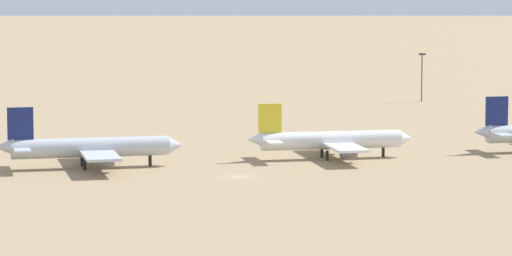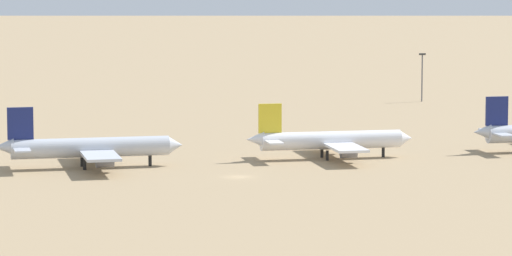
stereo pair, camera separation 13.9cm
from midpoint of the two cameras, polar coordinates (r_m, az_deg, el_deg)
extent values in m
plane|color=#9E8460|center=(259.33, -0.68, -1.92)|extent=(4000.00, 4000.00, 0.00)
cylinder|color=silver|center=(271.65, -6.46, -0.76)|extent=(29.39, 5.93, 3.65)
cone|color=silver|center=(273.79, -3.16, -0.67)|extent=(3.00, 3.67, 3.47)
cone|color=silver|center=(270.35, -9.81, -0.73)|extent=(3.88, 3.38, 3.10)
cube|color=navy|center=(270.02, -9.17, 0.18)|extent=(4.76, 0.83, 5.93)
cube|color=silver|center=(274.16, -9.20, -0.66)|extent=(3.40, 6.41, 0.33)
cube|color=silver|center=(266.93, -9.10, -0.85)|extent=(3.40, 6.41, 0.33)
cube|color=silver|center=(271.82, -6.27, -0.87)|extent=(8.48, 29.59, 0.51)
cylinder|color=slate|center=(278.83, -6.24, -0.95)|extent=(3.43, 2.26, 2.01)
cylinder|color=slate|center=(265.36, -5.90, -1.32)|extent=(3.43, 2.26, 2.01)
cylinder|color=black|center=(273.43, -4.14, -1.28)|extent=(0.64, 0.64, 2.01)
cylinder|color=black|center=(274.04, -6.79, -1.30)|extent=(0.64, 0.64, 2.01)
cylinder|color=black|center=(269.73, -6.69, -1.42)|extent=(0.64, 0.64, 2.01)
cylinder|color=white|center=(282.79, 2.96, -0.48)|extent=(27.89, 6.06, 3.46)
cone|color=white|center=(286.96, 5.87, -0.40)|extent=(2.89, 3.52, 3.29)
cone|color=white|center=(279.30, -0.03, -0.45)|extent=(3.72, 3.26, 2.94)
cube|color=yellow|center=(279.45, 0.56, 0.38)|extent=(4.52, 0.86, 5.62)
cube|color=white|center=(283.29, 0.41, -0.39)|extent=(3.31, 6.12, 0.31)
cube|color=white|center=(276.58, 0.72, -0.56)|extent=(3.31, 6.12, 0.31)
cube|color=white|center=(283.07, 3.13, -0.58)|extent=(8.47, 28.12, 0.48)
cylinder|color=slate|center=(289.67, 2.97, -0.65)|extent=(3.28, 2.19, 1.90)
cylinder|color=slate|center=(277.24, 3.65, -0.98)|extent=(3.28, 2.19, 1.90)
cylinder|color=black|center=(285.96, 5.00, -0.96)|extent=(0.61, 0.61, 1.90)
cylinder|color=black|center=(284.80, 2.60, -0.97)|extent=(0.61, 0.61, 1.90)
cylinder|color=black|center=(280.81, 2.81, -1.08)|extent=(0.61, 0.61, 1.90)
cone|color=silver|center=(293.71, 8.82, -0.16)|extent=(3.84, 3.36, 3.03)
cube|color=navy|center=(294.33, 9.39, 0.66)|extent=(4.66, 0.89, 5.79)
cube|color=silver|center=(298.10, 9.13, -0.10)|extent=(3.42, 6.31, 0.32)
cube|color=silver|center=(291.50, 9.63, -0.26)|extent=(3.42, 6.31, 0.32)
cylinder|color=#59595E|center=(398.65, 6.51, 1.94)|extent=(0.36, 0.36, 12.64)
cube|color=#333333|center=(398.17, 6.52, 2.88)|extent=(1.80, 0.50, 0.50)
camera|label=1|loc=(0.07, -89.99, 0.00)|focal=102.53mm
camera|label=2|loc=(0.07, 90.01, 0.00)|focal=102.53mm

